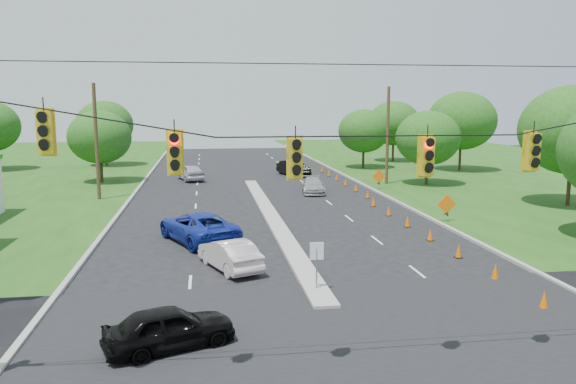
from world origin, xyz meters
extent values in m
plane|color=black|center=(0.00, 0.00, 0.00)|extent=(160.00, 160.00, 0.00)
cube|color=black|center=(0.00, 0.00, 0.00)|extent=(160.00, 14.00, 0.02)
cube|color=gray|center=(-10.10, 30.00, 0.00)|extent=(0.25, 110.00, 0.16)
cube|color=gray|center=(10.10, 30.00, 0.00)|extent=(0.25, 110.00, 0.16)
cube|color=gray|center=(0.00, 21.00, 0.00)|extent=(1.00, 34.00, 0.18)
cylinder|color=gray|center=(0.00, 6.00, 0.90)|extent=(0.06, 0.06, 1.80)
cube|color=white|center=(0.00, 6.00, 1.70)|extent=(0.55, 0.04, 0.70)
cylinder|color=black|center=(0.00, -1.00, 7.00)|extent=(24.00, 0.04, 0.04)
cube|color=yellow|center=(-8.00, -1.00, 6.75)|extent=(0.34, 0.24, 1.00)
cube|color=yellow|center=(-5.00, -1.00, 6.22)|extent=(0.34, 0.24, 1.00)
cube|color=yellow|center=(-2.00, -1.00, 6.05)|extent=(0.34, 0.24, 1.00)
cube|color=yellow|center=(1.50, -1.00, 6.05)|extent=(0.34, 0.24, 1.00)
cube|color=yellow|center=(4.50, -1.00, 6.14)|extent=(0.34, 0.24, 1.00)
cylinder|color=#422D1C|center=(-12.50, 30.00, 4.50)|extent=(0.28, 0.28, 9.00)
cylinder|color=#422D1C|center=(12.50, 35.00, 4.50)|extent=(0.28, 0.28, 9.00)
cone|color=#DF5D00|center=(7.87, 3.00, 0.35)|extent=(0.32, 0.32, 0.70)
cone|color=#DF5D00|center=(7.87, 6.50, 0.35)|extent=(0.32, 0.32, 0.70)
cone|color=#DF5D00|center=(7.87, 10.00, 0.35)|extent=(0.32, 0.32, 0.70)
cone|color=#DF5D00|center=(7.87, 13.50, 0.35)|extent=(0.32, 0.32, 0.70)
cone|color=#DF5D00|center=(7.87, 17.00, 0.35)|extent=(0.32, 0.32, 0.70)
cone|color=#DF5D00|center=(7.87, 20.50, 0.35)|extent=(0.32, 0.32, 0.70)
cone|color=#DF5D00|center=(7.87, 24.00, 0.35)|extent=(0.32, 0.32, 0.70)
cone|color=#DF5D00|center=(8.47, 27.50, 0.35)|extent=(0.32, 0.32, 0.70)
cone|color=#DF5D00|center=(8.47, 31.00, 0.35)|extent=(0.32, 0.32, 0.70)
cone|color=#DF5D00|center=(8.47, 34.50, 0.35)|extent=(0.32, 0.32, 0.70)
cone|color=#DF5D00|center=(8.47, 38.00, 0.35)|extent=(0.32, 0.32, 0.70)
cone|color=#DF5D00|center=(8.47, 41.50, 0.35)|extent=(0.32, 0.32, 0.70)
cone|color=#DF5D00|center=(8.47, 45.00, 0.35)|extent=(0.32, 0.32, 0.70)
cube|color=black|center=(10.80, 18.00, 0.55)|extent=(0.06, 0.58, 0.26)
cube|color=black|center=(10.80, 18.00, 0.55)|extent=(0.06, 0.58, 0.26)
cube|color=orange|center=(10.80, 18.00, 1.15)|extent=(1.27, 0.05, 1.27)
cube|color=black|center=(10.80, 32.00, 0.55)|extent=(0.06, 0.58, 0.26)
cube|color=black|center=(10.80, 32.00, 0.55)|extent=(0.06, 0.58, 0.26)
cube|color=orange|center=(10.80, 32.00, 1.15)|extent=(1.27, 0.05, 1.27)
cylinder|color=black|center=(-14.00, 40.00, 1.26)|extent=(0.28, 0.28, 2.52)
ellipsoid|color=#194C14|center=(-14.00, 40.00, 4.34)|extent=(5.88, 5.88, 5.04)
cylinder|color=black|center=(-16.00, 55.00, 1.44)|extent=(0.28, 0.28, 2.88)
ellipsoid|color=#194C14|center=(-16.00, 55.00, 4.96)|extent=(6.72, 6.72, 5.76)
cylinder|color=black|center=(22.00, 22.00, 1.62)|extent=(0.28, 0.28, 3.24)
ellipsoid|color=#194C14|center=(22.00, 22.00, 5.58)|extent=(7.56, 7.56, 6.48)
cylinder|color=black|center=(16.00, 34.00, 1.26)|extent=(0.28, 0.28, 2.52)
ellipsoid|color=#194C14|center=(16.00, 34.00, 4.34)|extent=(5.88, 5.88, 5.04)
cylinder|color=black|center=(24.00, 44.00, 1.62)|extent=(0.28, 0.28, 3.24)
ellipsoid|color=#194C14|center=(24.00, 44.00, 5.58)|extent=(7.56, 7.56, 6.48)
cylinder|color=black|center=(20.00, 55.00, 1.44)|extent=(0.28, 0.28, 2.88)
ellipsoid|color=#194C14|center=(20.00, 55.00, 4.96)|extent=(6.72, 6.72, 5.76)
cylinder|color=black|center=(14.00, 48.00, 1.26)|extent=(0.28, 0.28, 2.52)
ellipsoid|color=#194C14|center=(14.00, 48.00, 4.34)|extent=(5.88, 5.88, 5.04)
imported|color=black|center=(-5.45, 1.57, 0.68)|extent=(4.29, 2.91, 1.36)
imported|color=silver|center=(-3.26, 9.75, 0.69)|extent=(2.92, 4.45, 1.39)
imported|color=#162996|center=(-4.72, 15.23, 0.82)|extent=(4.92, 6.50, 1.64)
imported|color=#979797|center=(4.69, 30.81, 0.64)|extent=(2.33, 4.59, 1.28)
imported|color=#AEB0BC|center=(-5.66, 40.38, 0.79)|extent=(3.04, 4.97, 1.58)
imported|color=black|center=(4.91, 42.65, 0.79)|extent=(3.18, 5.11, 1.59)
camera|label=1|loc=(-4.29, -15.00, 7.42)|focal=35.00mm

